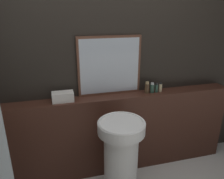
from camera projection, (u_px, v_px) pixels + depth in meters
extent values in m
cube|color=black|center=(112.00, 68.00, 2.44)|extent=(8.00, 0.06, 2.50)
cube|color=#422319|center=(114.00, 134.00, 2.59)|extent=(2.84, 0.21, 0.96)
cylinder|color=white|center=(121.00, 166.00, 2.20)|extent=(0.34, 0.34, 0.77)
cylinder|color=white|center=(121.00, 127.00, 2.05)|extent=(0.45, 0.45, 0.11)
torus|color=white|center=(121.00, 122.00, 2.03)|extent=(0.44, 0.44, 0.02)
cube|color=#563323|center=(110.00, 66.00, 2.38)|extent=(0.70, 0.03, 0.65)
cube|color=#B2BCC6|center=(110.00, 66.00, 2.37)|extent=(0.65, 0.02, 0.60)
cube|color=silver|center=(63.00, 97.00, 2.27)|extent=(0.22, 0.13, 0.10)
cylinder|color=#4C3823|center=(147.00, 88.00, 2.49)|extent=(0.05, 0.05, 0.11)
cylinder|color=tan|center=(147.00, 83.00, 2.47)|extent=(0.04, 0.04, 0.02)
cylinder|color=#2D4C3D|center=(152.00, 88.00, 2.51)|extent=(0.05, 0.05, 0.10)
cylinder|color=silver|center=(152.00, 84.00, 2.49)|extent=(0.04, 0.04, 0.02)
cylinder|color=#2D4C3D|center=(157.00, 88.00, 2.53)|extent=(0.04, 0.04, 0.09)
cylinder|color=black|center=(157.00, 84.00, 2.51)|extent=(0.03, 0.03, 0.02)
cylinder|color=#C6B284|center=(160.00, 88.00, 2.54)|extent=(0.04, 0.04, 0.09)
cylinder|color=black|center=(161.00, 83.00, 2.52)|extent=(0.03, 0.03, 0.02)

